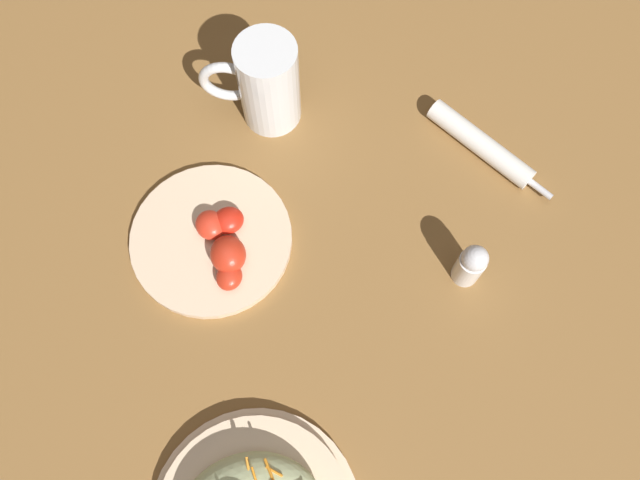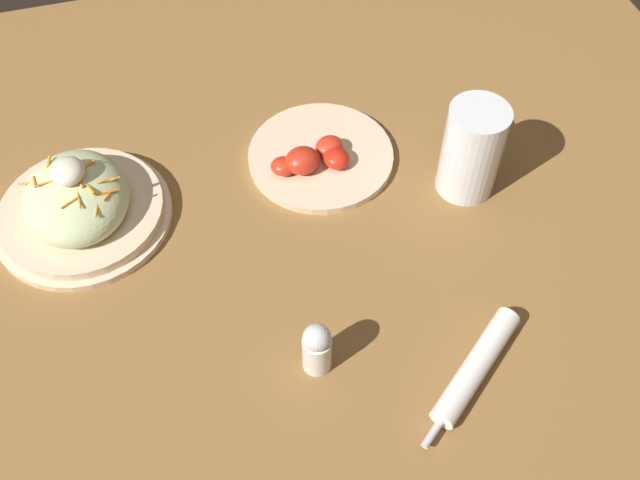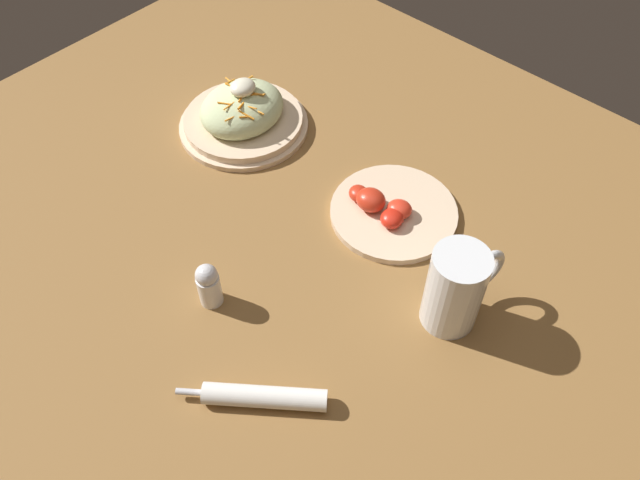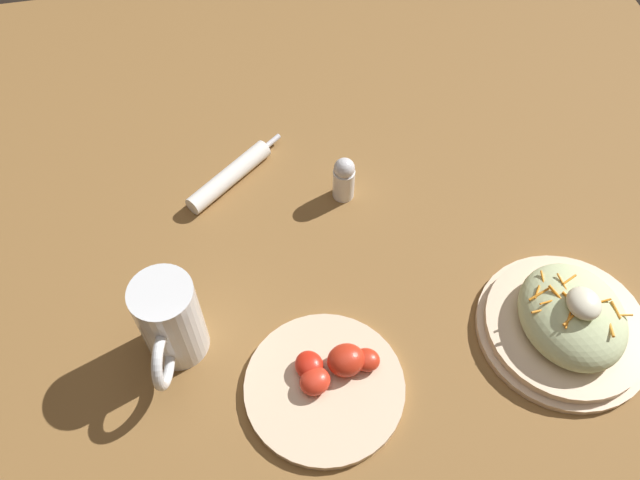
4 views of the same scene
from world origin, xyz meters
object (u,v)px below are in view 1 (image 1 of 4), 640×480
(napkin_roll, at_px, (482,144))
(salt_shaker, at_px, (471,265))
(tomato_plate, at_px, (215,240))
(beer_mug, at_px, (267,87))

(napkin_roll, xyz_separation_m, salt_shaker, (-0.06, -0.17, 0.03))
(napkin_roll, xyz_separation_m, tomato_plate, (-0.37, -0.08, -0.00))
(beer_mug, bearing_deg, salt_shaker, -52.01)
(salt_shaker, bearing_deg, napkin_roll, 70.37)
(beer_mug, xyz_separation_m, napkin_roll, (0.28, -0.10, -0.05))
(beer_mug, distance_m, salt_shaker, 0.35)
(napkin_roll, bearing_deg, beer_mug, 159.65)
(beer_mug, distance_m, tomato_plate, 0.21)
(beer_mug, height_order, tomato_plate, beer_mug)
(beer_mug, bearing_deg, tomato_plate, -117.14)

